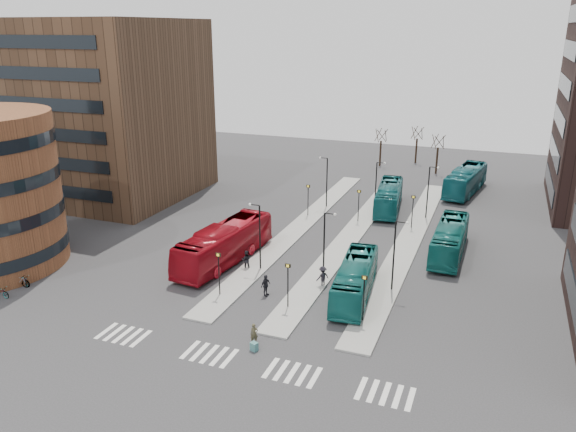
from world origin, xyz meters
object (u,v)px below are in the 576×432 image
(bicycle_mid, at_px, (19,281))
(bicycle_far, at_px, (23,280))
(red_bus, at_px, (224,244))
(commuter_a, at_px, (246,260))
(teal_bus_c, at_px, (450,239))
(commuter_c, at_px, (323,276))
(suitcase, at_px, (254,347))
(traveller, at_px, (254,334))
(commuter_b, at_px, (266,285))
(bicycle_near, at_px, (0,292))
(teal_bus_b, at_px, (389,197))
(teal_bus_a, at_px, (355,279))
(teal_bus_d, at_px, (466,180))

(bicycle_mid, bearing_deg, bicycle_far, -9.27)
(red_bus, bearing_deg, commuter_a, -10.47)
(teal_bus_c, bearing_deg, commuter_c, -129.18)
(red_bus, relative_size, bicycle_mid, 7.14)
(suitcase, xyz_separation_m, traveller, (-0.35, 0.81, 0.46))
(bicycle_mid, height_order, bicycle_far, bicycle_mid)
(commuter_a, bearing_deg, commuter_b, 112.89)
(commuter_a, xyz_separation_m, bicycle_near, (-16.31, -12.43, -0.41))
(teal_bus_c, bearing_deg, red_bus, -153.61)
(commuter_a, bearing_deg, teal_bus_b, -129.36)
(commuter_c, distance_m, bicycle_mid, 25.72)
(red_bus, xyz_separation_m, commuter_b, (6.35, -5.06, -0.90))
(bicycle_near, bearing_deg, suitcase, -88.75)
(red_bus, distance_m, bicycle_far, 17.51)
(commuter_c, bearing_deg, commuter_a, -58.08)
(commuter_c, bearing_deg, teal_bus_a, 115.82)
(red_bus, distance_m, bicycle_mid, 17.76)
(bicycle_far, bearing_deg, teal_bus_a, -60.64)
(suitcase, xyz_separation_m, bicycle_near, (-22.64, -0.19, 0.17))
(bicycle_far, bearing_deg, commuter_a, -46.25)
(teal_bus_d, bearing_deg, red_bus, -111.25)
(traveller, bearing_deg, red_bus, 89.62)
(teal_bus_a, relative_size, teal_bus_c, 0.95)
(suitcase, relative_size, red_bus, 0.05)
(teal_bus_b, height_order, commuter_b, teal_bus_b)
(bicycle_near, bearing_deg, bicycle_mid, 0.76)
(teal_bus_c, height_order, teal_bus_d, teal_bus_d)
(bicycle_near, bearing_deg, teal_bus_d, -35.11)
(suitcase, distance_m, teal_bus_d, 46.44)
(suitcase, bearing_deg, commuter_b, 127.46)
(red_bus, distance_m, teal_bus_a, 13.40)
(suitcase, height_order, commuter_b, commuter_b)
(teal_bus_a, distance_m, commuter_b, 7.34)
(teal_bus_b, relative_size, commuter_a, 6.35)
(commuter_b, bearing_deg, traveller, -145.80)
(commuter_b, bearing_deg, bicycle_near, 129.07)
(teal_bus_a, bearing_deg, teal_bus_c, 56.33)
(commuter_b, bearing_deg, teal_bus_c, -25.01)
(teal_bus_d, relative_size, bicycle_near, 6.84)
(commuter_c, bearing_deg, commuter_b, -9.70)
(teal_bus_d, relative_size, traveller, 8.10)
(suitcase, height_order, bicycle_mid, bicycle_mid)
(teal_bus_a, height_order, bicycle_mid, teal_bus_a)
(teal_bus_d, bearing_deg, bicycle_far, -117.97)
(teal_bus_a, bearing_deg, traveller, -121.34)
(red_bus, bearing_deg, suitcase, -49.82)
(traveller, distance_m, bicycle_near, 22.31)
(teal_bus_b, relative_size, bicycle_near, 6.23)
(teal_bus_b, relative_size, teal_bus_c, 1.00)
(suitcase, relative_size, traveller, 0.40)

